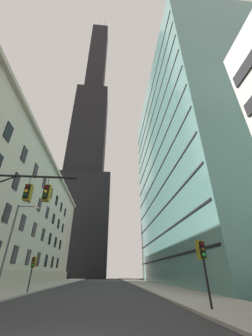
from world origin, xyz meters
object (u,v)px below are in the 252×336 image
at_px(traffic_light_near_right, 202,253).
at_px(traffic_light_far_left, 33,264).
at_px(traffic_signal_mast, 8,206).
at_px(street_lamppost, 13,237).

distance_m(traffic_light_near_right, traffic_light_far_left, 17.83).
height_order(traffic_signal_mast, street_lamppost, street_lamppost).
bearing_deg(traffic_light_near_right, street_lamppost, 148.43).
height_order(traffic_signal_mast, traffic_light_far_left, traffic_signal_mast).
height_order(traffic_light_far_left, street_lamppost, street_lamppost).
bearing_deg(traffic_signal_mast, traffic_light_near_right, 1.47).
bearing_deg(traffic_light_near_right, traffic_signal_mast, -178.53).
height_order(traffic_signal_mast, traffic_light_near_right, traffic_signal_mast).
bearing_deg(street_lamppost, traffic_signal_mast, -69.84).
height_order(traffic_light_near_right, street_lamppost, street_lamppost).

